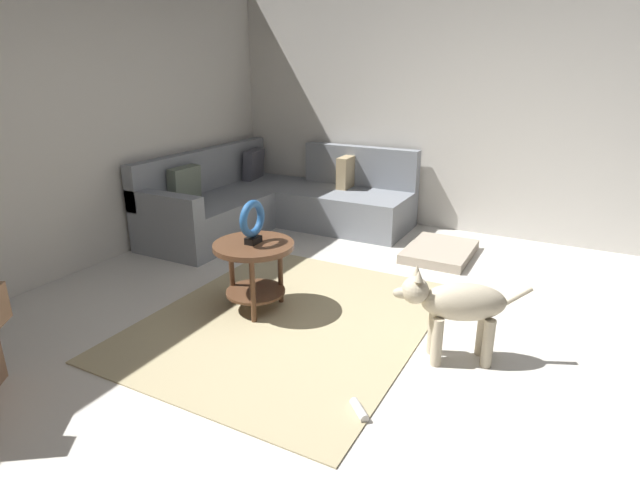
# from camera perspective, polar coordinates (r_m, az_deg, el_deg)

# --- Properties ---
(ground_plane) EXTENTS (6.00, 6.00, 0.10)m
(ground_plane) POSITION_cam_1_polar(r_m,az_deg,el_deg) (3.44, 5.50, -13.29)
(ground_plane) COLOR silver
(wall_back) EXTENTS (6.00, 0.12, 2.70)m
(wall_back) POSITION_cam_1_polar(r_m,az_deg,el_deg) (4.85, -28.70, 11.71)
(wall_back) COLOR silver
(wall_back) RESTS_ON ground_plane
(wall_right) EXTENTS (0.12, 6.00, 2.70)m
(wall_right) POSITION_cam_1_polar(r_m,az_deg,el_deg) (5.76, 17.64, 13.94)
(wall_right) COLOR silver
(wall_right) RESTS_ON ground_plane
(area_rug) EXTENTS (2.30, 1.90, 0.01)m
(area_rug) POSITION_cam_1_polar(r_m,az_deg,el_deg) (3.80, -3.49, -8.89)
(area_rug) COLOR tan
(area_rug) RESTS_ON ground_plane
(sectional_couch) EXTENTS (2.20, 2.25, 0.88)m
(sectional_couch) POSITION_cam_1_polar(r_m,az_deg,el_deg) (5.81, -5.26, 4.16)
(sectional_couch) COLOR gray
(sectional_couch) RESTS_ON ground_plane
(side_table) EXTENTS (0.60, 0.60, 0.54)m
(side_table) POSITION_cam_1_polar(r_m,az_deg,el_deg) (3.81, -7.39, -2.10)
(side_table) COLOR brown
(side_table) RESTS_ON ground_plane
(torus_sculpture) EXTENTS (0.28, 0.08, 0.33)m
(torus_sculpture) POSITION_cam_1_polar(r_m,az_deg,el_deg) (3.71, -7.58, 2.14)
(torus_sculpture) COLOR black
(torus_sculpture) RESTS_ON side_table
(dog_bed_mat) EXTENTS (0.80, 0.60, 0.09)m
(dog_bed_mat) POSITION_cam_1_polar(r_m,az_deg,el_deg) (5.12, 13.25, -1.25)
(dog_bed_mat) COLOR #B2A38E
(dog_bed_mat) RESTS_ON ground_plane
(dog) EXTENTS (0.43, 0.79, 0.63)m
(dog) POSITION_cam_1_polar(r_m,az_deg,el_deg) (3.27, 15.00, -7.12)
(dog) COLOR beige
(dog) RESTS_ON ground_plane
(dog_toy_rope) EXTENTS (0.15, 0.15, 0.05)m
(dog_toy_rope) POSITION_cam_1_polar(r_m,az_deg,el_deg) (2.89, 4.41, -18.47)
(dog_toy_rope) COLOR silver
(dog_toy_rope) RESTS_ON ground_plane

